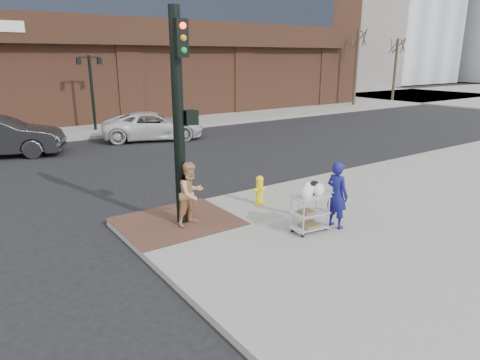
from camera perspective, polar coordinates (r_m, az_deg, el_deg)
ground at (r=10.33m, az=-3.10°, el=-7.10°), size 220.00×220.00×0.00m
sidewalk_far at (r=43.91m, az=-11.55°, el=10.57°), size 65.00×36.00×0.15m
brick_curb_ramp at (r=10.74m, az=-8.40°, el=-5.44°), size 2.80×2.40×0.01m
filler_block at (r=64.59m, az=9.94°, el=20.26°), size 14.00×20.00×18.00m
bare_tree_a at (r=38.07m, az=15.56°, el=18.86°), size 1.80×1.80×7.20m
bare_tree_b at (r=43.08m, az=20.35°, el=17.45°), size 1.80×1.80×6.70m
lamp_post at (r=25.12m, az=-19.20°, el=11.93°), size 1.32×0.22×4.00m
traffic_signal_pole at (r=10.02m, az=-8.06°, el=8.86°), size 0.61×0.51×5.00m
woman_blue at (r=10.30m, az=12.82°, el=-1.94°), size 0.42×0.61×1.60m
pedestrian_tan at (r=10.26m, az=-6.53°, el=-1.84°), size 0.89×0.78×1.55m
minivan_white at (r=22.27m, az=-11.49°, el=7.09°), size 5.52×3.91×1.40m
utility_cart at (r=9.99m, az=9.33°, el=-3.91°), size 0.91×0.59×1.18m
fire_hydrant at (r=11.71m, az=2.61°, el=-1.30°), size 0.39×0.27×0.82m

